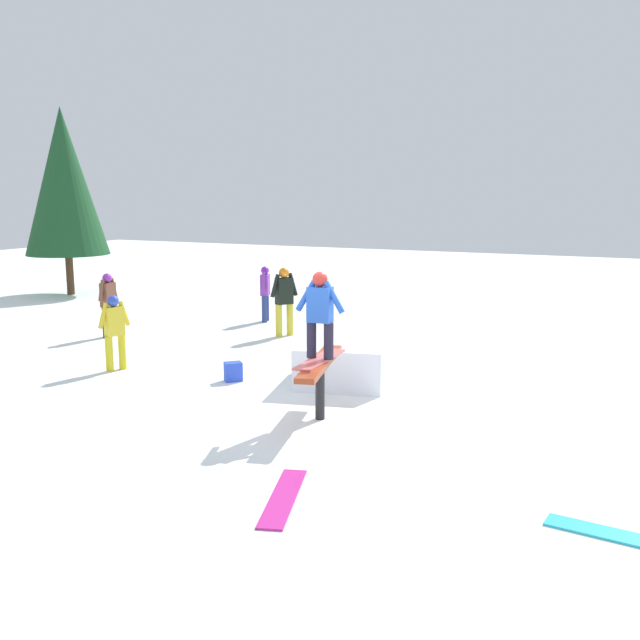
{
  "coord_description": "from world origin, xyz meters",
  "views": [
    {
      "loc": [
        9.15,
        4.37,
        3.33
      ],
      "look_at": [
        0.0,
        0.0,
        1.49
      ],
      "focal_mm": 40.0,
      "sensor_mm": 36.0,
      "label": 1
    }
  ],
  "objects_px": {
    "rail_feature": "(320,370)",
    "bystander_yellow": "(115,328)",
    "bystander_black": "(284,298)",
    "loose_snowboard_cyan": "(615,535)",
    "bystander_brown": "(108,301)",
    "loose_snowboard_magenta": "(283,497)",
    "backpack_on_snow": "(233,372)",
    "bystander_purple": "(265,291)",
    "pine_tree_near": "(64,182)",
    "main_rider_on_rail": "(320,317)"
  },
  "relations": [
    {
      "from": "rail_feature",
      "to": "bystander_yellow",
      "type": "xyz_separation_m",
      "value": [
        -0.99,
        -4.74,
        0.06
      ]
    },
    {
      "from": "rail_feature",
      "to": "bystander_black",
      "type": "xyz_separation_m",
      "value": [
        -5.23,
        -3.42,
        0.16
      ]
    },
    {
      "from": "rail_feature",
      "to": "loose_snowboard_cyan",
      "type": "relative_size",
      "value": 1.62
    },
    {
      "from": "bystander_brown",
      "to": "loose_snowboard_magenta",
      "type": "height_order",
      "value": "bystander_brown"
    },
    {
      "from": "bystander_black",
      "to": "loose_snowboard_magenta",
      "type": "height_order",
      "value": "bystander_black"
    },
    {
      "from": "backpack_on_snow",
      "to": "bystander_purple",
      "type": "bearing_deg",
      "value": 69.32
    },
    {
      "from": "bystander_yellow",
      "to": "bystander_purple",
      "type": "xyz_separation_m",
      "value": [
        -5.67,
        -0.01,
        0.0
      ]
    },
    {
      "from": "bystander_yellow",
      "to": "bystander_purple",
      "type": "height_order",
      "value": "bystander_purple"
    },
    {
      "from": "bystander_purple",
      "to": "pine_tree_near",
      "type": "distance_m",
      "value": 8.84
    },
    {
      "from": "bystander_black",
      "to": "pine_tree_near",
      "type": "relative_size",
      "value": 0.27
    },
    {
      "from": "bystander_yellow",
      "to": "loose_snowboard_cyan",
      "type": "relative_size",
      "value": 1.08
    },
    {
      "from": "bystander_yellow",
      "to": "loose_snowboard_cyan",
      "type": "height_order",
      "value": "bystander_yellow"
    },
    {
      "from": "rail_feature",
      "to": "backpack_on_snow",
      "type": "relative_size",
      "value": 6.29
    },
    {
      "from": "bystander_yellow",
      "to": "backpack_on_snow",
      "type": "distance_m",
      "value": 2.51
    },
    {
      "from": "bystander_brown",
      "to": "backpack_on_snow",
      "type": "relative_size",
      "value": 4.36
    },
    {
      "from": "backpack_on_snow",
      "to": "bystander_yellow",
      "type": "bearing_deg",
      "value": 141.8
    },
    {
      "from": "rail_feature",
      "to": "backpack_on_snow",
      "type": "xyz_separation_m",
      "value": [
        -1.28,
        -2.32,
        -0.57
      ]
    },
    {
      "from": "backpack_on_snow",
      "to": "pine_tree_near",
      "type": "distance_m",
      "value": 13.18
    },
    {
      "from": "main_rider_on_rail",
      "to": "backpack_on_snow",
      "type": "bearing_deg",
      "value": -122.49
    },
    {
      "from": "bystander_purple",
      "to": "pine_tree_near",
      "type": "bearing_deg",
      "value": -118.65
    },
    {
      "from": "bystander_yellow",
      "to": "backpack_on_snow",
      "type": "relative_size",
      "value": 4.2
    },
    {
      "from": "loose_snowboard_magenta",
      "to": "pine_tree_near",
      "type": "xyz_separation_m",
      "value": [
        -10.9,
        -13.82,
        3.62
      ]
    },
    {
      "from": "bystander_black",
      "to": "bystander_brown",
      "type": "bearing_deg",
      "value": 149.53
    },
    {
      "from": "loose_snowboard_cyan",
      "to": "pine_tree_near",
      "type": "bearing_deg",
      "value": -24.64
    },
    {
      "from": "main_rider_on_rail",
      "to": "bystander_purple",
      "type": "relative_size",
      "value": 0.99
    },
    {
      "from": "main_rider_on_rail",
      "to": "rail_feature",
      "type": "bearing_deg",
      "value": 0.0
    },
    {
      "from": "loose_snowboard_cyan",
      "to": "backpack_on_snow",
      "type": "distance_m",
      "value": 7.31
    },
    {
      "from": "pine_tree_near",
      "to": "bystander_black",
      "type": "bearing_deg",
      "value": 72.71
    },
    {
      "from": "loose_snowboard_magenta",
      "to": "backpack_on_snow",
      "type": "height_order",
      "value": "backpack_on_snow"
    },
    {
      "from": "bystander_black",
      "to": "bystander_yellow",
      "type": "relative_size",
      "value": 1.12
    },
    {
      "from": "loose_snowboard_magenta",
      "to": "bystander_yellow",
      "type": "bearing_deg",
      "value": -140.99
    },
    {
      "from": "bystander_black",
      "to": "loose_snowboard_cyan",
      "type": "bearing_deg",
      "value": -101.21
    },
    {
      "from": "loose_snowboard_magenta",
      "to": "pine_tree_near",
      "type": "relative_size",
      "value": 0.26
    },
    {
      "from": "rail_feature",
      "to": "pine_tree_near",
      "type": "height_order",
      "value": "pine_tree_near"
    },
    {
      "from": "bystander_black",
      "to": "loose_snowboard_magenta",
      "type": "relative_size",
      "value": 1.04
    },
    {
      "from": "bystander_brown",
      "to": "main_rider_on_rail",
      "type": "bearing_deg",
      "value": 62.35
    },
    {
      "from": "bystander_purple",
      "to": "bystander_brown",
      "type": "bearing_deg",
      "value": -53.0
    },
    {
      "from": "rail_feature",
      "to": "bystander_black",
      "type": "distance_m",
      "value": 6.25
    },
    {
      "from": "main_rider_on_rail",
      "to": "bystander_yellow",
      "type": "xyz_separation_m",
      "value": [
        -0.99,
        -4.74,
        -0.73
      ]
    },
    {
      "from": "bystander_brown",
      "to": "loose_snowboard_cyan",
      "type": "xyz_separation_m",
      "value": [
        5.45,
        11.22,
        -0.82
      ]
    },
    {
      "from": "main_rider_on_rail",
      "to": "loose_snowboard_cyan",
      "type": "xyz_separation_m",
      "value": [
        2.06,
        4.18,
        -1.52
      ]
    },
    {
      "from": "rail_feature",
      "to": "loose_snowboard_cyan",
      "type": "distance_m",
      "value": 4.72
    },
    {
      "from": "backpack_on_snow",
      "to": "pine_tree_near",
      "type": "bearing_deg",
      "value": 102.0
    },
    {
      "from": "bystander_brown",
      "to": "bystander_yellow",
      "type": "bearing_deg",
      "value": 41.85
    },
    {
      "from": "bystander_yellow",
      "to": "bystander_brown",
      "type": "xyz_separation_m",
      "value": [
        -2.4,
        -2.3,
        0.03
      ]
    },
    {
      "from": "backpack_on_snow",
      "to": "pine_tree_near",
      "type": "xyz_separation_m",
      "value": [
        -6.93,
        -10.66,
        3.47
      ]
    },
    {
      "from": "main_rider_on_rail",
      "to": "bystander_brown",
      "type": "bearing_deg",
      "value": -119.42
    },
    {
      "from": "bystander_black",
      "to": "bystander_purple",
      "type": "height_order",
      "value": "bystander_black"
    },
    {
      "from": "bystander_brown",
      "to": "pine_tree_near",
      "type": "xyz_separation_m",
      "value": [
        -4.82,
        -5.94,
        2.8
      ]
    },
    {
      "from": "bystander_yellow",
      "to": "bystander_brown",
      "type": "relative_size",
      "value": 0.96
    }
  ]
}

